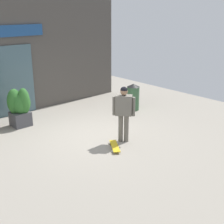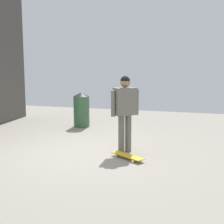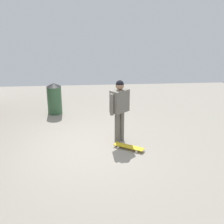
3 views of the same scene
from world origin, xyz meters
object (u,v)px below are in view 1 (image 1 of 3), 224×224
at_px(skateboard, 115,146).
at_px(planter_box_left, 20,106).
at_px(skateboarder, 124,109).
at_px(trash_bin, 133,97).

height_order(skateboard, planter_box_left, planter_box_left).
height_order(skateboarder, trash_bin, skateboarder).
relative_size(skateboarder, planter_box_left, 1.28).
bearing_deg(skateboarder, trash_bin, 179.06).
distance_m(skateboard, trash_bin, 3.43).
xyz_separation_m(skateboarder, skateboard, (-0.50, -0.18, -0.91)).
distance_m(planter_box_left, trash_bin, 4.05).
bearing_deg(trash_bin, planter_box_left, 162.45).
bearing_deg(skateboarder, skateboard, -20.10).
xyz_separation_m(skateboard, trash_bin, (2.73, 2.03, 0.43)).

